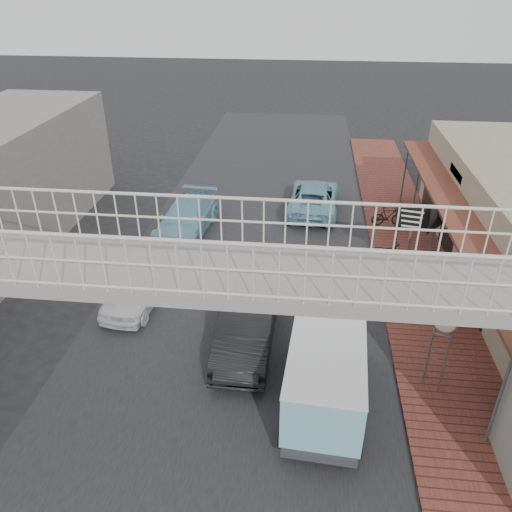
% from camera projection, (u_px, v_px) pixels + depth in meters
% --- Properties ---
extents(ground, '(120.00, 120.00, 0.00)m').
position_uv_depth(ground, '(230.00, 346.00, 15.69)').
color(ground, black).
rests_on(ground, ground).
extents(road_strip, '(10.00, 60.00, 0.01)m').
position_uv_depth(road_strip, '(230.00, 346.00, 15.69)').
color(road_strip, black).
rests_on(road_strip, ground).
extents(sidewalk, '(3.00, 40.00, 0.10)m').
position_uv_depth(sidewalk, '(424.00, 303.00, 17.65)').
color(sidewalk, brown).
rests_on(sidewalk, ground).
extents(footbridge, '(16.40, 2.40, 6.34)m').
position_uv_depth(footbridge, '(198.00, 351.00, 10.67)').
color(footbridge, gray).
rests_on(footbridge, ground).
extents(white_hatchback, '(1.97, 4.04, 1.33)m').
position_uv_depth(white_hatchback, '(139.00, 286.00, 17.51)').
color(white_hatchback, silver).
rests_on(white_hatchback, ground).
extents(dark_sedan, '(1.66, 4.66, 1.53)m').
position_uv_depth(dark_sedan, '(247.00, 324.00, 15.40)').
color(dark_sedan, black).
rests_on(dark_sedan, ground).
extents(angkot_curb, '(2.59, 5.10, 1.38)m').
position_uv_depth(angkot_curb, '(314.00, 197.00, 24.34)').
color(angkot_curb, '#6DA7BD').
rests_on(angkot_curb, ground).
extents(angkot_far, '(2.40, 5.03, 1.41)m').
position_uv_depth(angkot_far, '(186.00, 219.00, 22.19)').
color(angkot_far, '#6FA8C1').
rests_on(angkot_far, ground).
extents(angkot_van, '(2.24, 4.43, 2.12)m').
position_uv_depth(angkot_van, '(326.00, 368.00, 12.85)').
color(angkot_van, black).
rests_on(angkot_van, ground).
extents(motorcycle_near, '(1.90, 0.79, 0.97)m').
position_uv_depth(motorcycle_near, '(383.00, 252.00, 19.79)').
color(motorcycle_near, black).
rests_on(motorcycle_near, sidewalk).
extents(motorcycle_far, '(1.55, 0.60, 0.91)m').
position_uv_depth(motorcycle_far, '(388.00, 216.00, 22.75)').
color(motorcycle_far, black).
rests_on(motorcycle_far, sidewalk).
extents(street_clock, '(0.64, 0.60, 2.46)m').
position_uv_depth(street_clock, '(445.00, 325.00, 13.15)').
color(street_clock, '#59595B').
rests_on(street_clock, sidewalk).
extents(arrow_sign, '(1.81, 1.18, 3.01)m').
position_uv_depth(arrow_sign, '(434.00, 221.00, 17.74)').
color(arrow_sign, '#59595B').
rests_on(arrow_sign, sidewalk).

